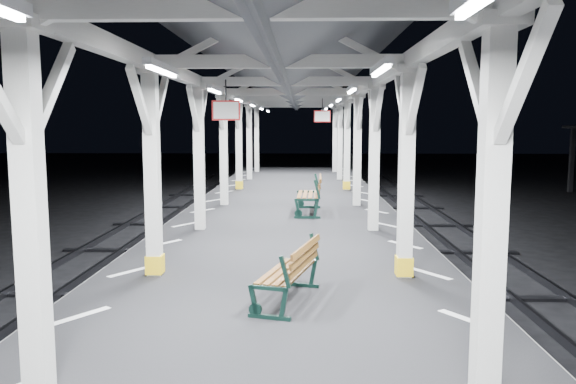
{
  "coord_description": "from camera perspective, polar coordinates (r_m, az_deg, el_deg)",
  "views": [
    {
      "loc": [
        0.39,
        -6.78,
        3.42
      ],
      "look_at": [
        0.11,
        3.33,
        2.2
      ],
      "focal_mm": 35.0,
      "sensor_mm": 36.0,
      "label": 1
    }
  ],
  "objects": [
    {
      "name": "bench_far",
      "position": [
        15.35,
        2.45,
        -0.15
      ],
      "size": [
        0.76,
        1.91,
        1.02
      ],
      "rotation": [
        0.0,
        0.0,
        -0.03
      ],
      "color": "black",
      "rests_on": "platform"
    },
    {
      "name": "bench_mid",
      "position": [
        7.7,
        0.49,
        -7.97
      ],
      "size": [
        0.94,
        1.63,
        0.83
      ],
      "rotation": [
        0.0,
        0.0,
        -0.26
      ],
      "color": "black",
      "rests_on": "platform"
    },
    {
      "name": "platform",
      "position": [
        7.39,
        -1.64,
        -16.39
      ],
      "size": [
        6.0,
        50.0,
        1.0
      ],
      "primitive_type": "cube",
      "color": "black",
      "rests_on": "ground"
    },
    {
      "name": "hazard_stripes_right",
      "position": [
        7.49,
        17.88,
        -12.28
      ],
      "size": [
        1.0,
        48.0,
        0.01
      ],
      "primitive_type": "cube",
      "color": "silver",
      "rests_on": "platform"
    },
    {
      "name": "canopy",
      "position": [
        6.86,
        -1.77,
        16.49
      ],
      "size": [
        5.4,
        49.0,
        4.65
      ],
      "color": "silver",
      "rests_on": "platform"
    },
    {
      "name": "hazard_stripes_left",
      "position": [
        7.73,
        -20.5,
        -11.76
      ],
      "size": [
        1.0,
        48.0,
        0.01
      ],
      "primitive_type": "cube",
      "color": "silver",
      "rests_on": "platform"
    }
  ]
}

